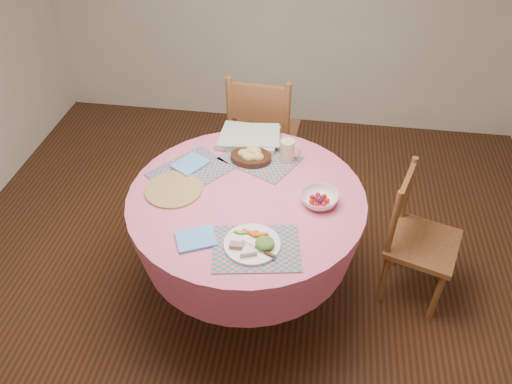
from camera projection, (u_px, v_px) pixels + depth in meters
ground at (248, 288)px, 3.06m from camera, size 4.00×4.00×0.00m
room_envelope at (243, 9)px, 1.96m from camera, size 4.01×4.01×2.71m
dining_table at (247, 223)px, 2.70m from camera, size 1.24×1.24×0.75m
chair_right at (416, 236)px, 2.79m from camera, size 0.47×0.48×0.84m
chair_back at (262, 133)px, 3.45m from camera, size 0.49×0.47×0.99m
placemat_front at (256, 248)px, 2.29m from camera, size 0.44×0.36×0.01m
placemat_left at (190, 172)px, 2.73m from camera, size 0.48×0.50×0.01m
placemat_back at (260, 158)px, 2.82m from camera, size 0.49×0.45×0.01m
wicker_trivet at (174, 190)px, 2.60m from camera, size 0.30×0.30×0.01m
napkin_near at (196, 239)px, 2.33m from camera, size 0.22×0.20×0.01m
napkin_far at (191, 164)px, 2.76m from camera, size 0.21×0.23×0.01m
dinner_plate at (253, 244)px, 2.28m from camera, size 0.26×0.26×0.05m
bread_bowl at (251, 155)px, 2.78m from camera, size 0.23×0.23×0.08m
latte_mug at (288, 150)px, 2.77m from camera, size 0.12×0.08×0.12m
fruit_bowl at (319, 199)px, 2.51m from camera, size 0.23×0.23×0.06m
newspaper_stack at (249, 137)px, 2.94m from camera, size 0.37×0.29×0.04m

